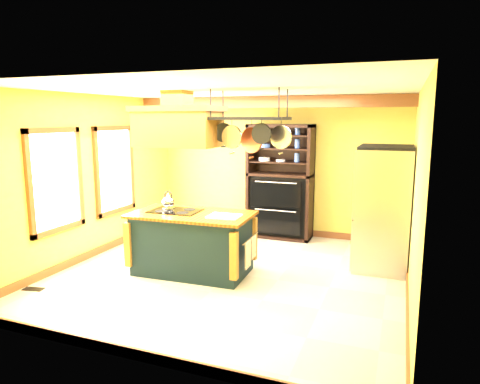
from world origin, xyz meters
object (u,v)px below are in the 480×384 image
Objects in this scene: refrigerator at (382,211)px; pot_rack at (250,126)px; range_hood at (178,124)px; kitchen_island at (192,242)px; hutch at (280,194)px.

pot_rack is at bearing -144.59° from refrigerator.
kitchen_island is at bearing 0.20° from range_hood.
refrigerator is (2.84, 1.24, -1.32)m from range_hood.
kitchen_island is at bearing -154.77° from refrigerator.
refrigerator is at bearing 35.41° from pot_rack.
refrigerator reaches higher than kitchen_island.
range_hood is 1.11× the size of pot_rack.
pot_rack is at bearing 0.63° from range_hood.
pot_rack reaches higher than refrigerator.
hutch reaches higher than refrigerator.
kitchen_island is 0.83× the size of hutch.
hutch is at bearing 95.03° from pot_rack.
pot_rack is (1.10, 0.01, -0.02)m from range_hood.
range_hood and pot_rack have the same top height.
range_hood is at bearing -110.38° from hutch.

